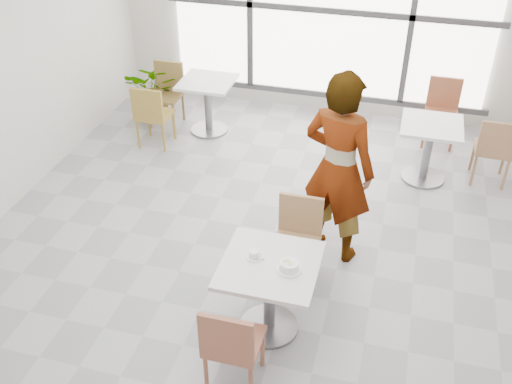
% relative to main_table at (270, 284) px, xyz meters
% --- Properties ---
extents(floor, '(7.00, 7.00, 0.00)m').
position_rel_main_table_xyz_m(floor, '(-0.29, 0.92, -0.52)').
color(floor, '#9E9EA5').
rests_on(floor, ground).
extents(wall_back, '(6.00, 0.00, 6.00)m').
position_rel_main_table_xyz_m(wall_back, '(-0.29, 4.42, 0.98)').
color(wall_back, silver).
rests_on(wall_back, ground).
extents(window, '(4.60, 0.07, 2.52)m').
position_rel_main_table_xyz_m(window, '(-0.29, 4.35, 0.98)').
color(window, white).
rests_on(window, ground).
extents(main_table, '(0.80, 0.80, 0.75)m').
position_rel_main_table_xyz_m(main_table, '(0.00, 0.00, 0.00)').
color(main_table, silver).
rests_on(main_table, ground).
extents(chair_near, '(0.42, 0.42, 0.87)m').
position_rel_main_table_xyz_m(chair_near, '(-0.13, -0.68, -0.02)').
color(chair_near, '#985841').
rests_on(chair_near, ground).
extents(chair_far, '(0.42, 0.42, 0.87)m').
position_rel_main_table_xyz_m(chair_far, '(0.08, 0.74, -0.02)').
color(chair_far, '#A47950').
rests_on(chair_far, ground).
extents(oatmeal_bowl, '(0.21, 0.21, 0.09)m').
position_rel_main_table_xyz_m(oatmeal_bowl, '(0.17, -0.03, 0.27)').
color(oatmeal_bowl, white).
rests_on(oatmeal_bowl, main_table).
extents(coffee_cup, '(0.16, 0.13, 0.07)m').
position_rel_main_table_xyz_m(coffee_cup, '(-0.15, 0.04, 0.26)').
color(coffee_cup, white).
rests_on(coffee_cup, main_table).
extents(person, '(0.83, 0.68, 1.98)m').
position_rel_main_table_xyz_m(person, '(0.36, 1.21, 0.47)').
color(person, black).
rests_on(person, ground).
extents(bg_table_left, '(0.70, 0.70, 0.75)m').
position_rel_main_table_xyz_m(bg_table_left, '(-1.71, 3.33, -0.04)').
color(bg_table_left, silver).
rests_on(bg_table_left, ground).
extents(bg_table_right, '(0.70, 0.70, 0.75)m').
position_rel_main_table_xyz_m(bg_table_right, '(1.22, 2.85, -0.04)').
color(bg_table_right, white).
rests_on(bg_table_right, ground).
extents(bg_chair_left_near, '(0.42, 0.42, 0.87)m').
position_rel_main_table_xyz_m(bg_chair_left_near, '(-2.26, 2.71, -0.02)').
color(bg_chair_left_near, olive).
rests_on(bg_chair_left_near, ground).
extents(bg_chair_left_far, '(0.42, 0.42, 0.87)m').
position_rel_main_table_xyz_m(bg_chair_left_far, '(-2.35, 3.44, -0.02)').
color(bg_chair_left_far, olive).
rests_on(bg_chair_left_far, ground).
extents(bg_chair_right_near, '(0.42, 0.42, 0.87)m').
position_rel_main_table_xyz_m(bg_chair_right_near, '(1.97, 2.95, -0.02)').
color(bg_chair_right_near, '#A37550').
rests_on(bg_chair_right_near, ground).
extents(bg_chair_right_far, '(0.42, 0.42, 0.87)m').
position_rel_main_table_xyz_m(bg_chair_right_far, '(1.36, 3.88, -0.02)').
color(bg_chair_right_far, '#9E5739').
rests_on(bg_chair_right_far, ground).
extents(plant_left, '(0.78, 0.68, 0.85)m').
position_rel_main_table_xyz_m(plant_left, '(-2.57, 3.51, -0.10)').
color(plant_left, '#527538').
rests_on(plant_left, ground).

